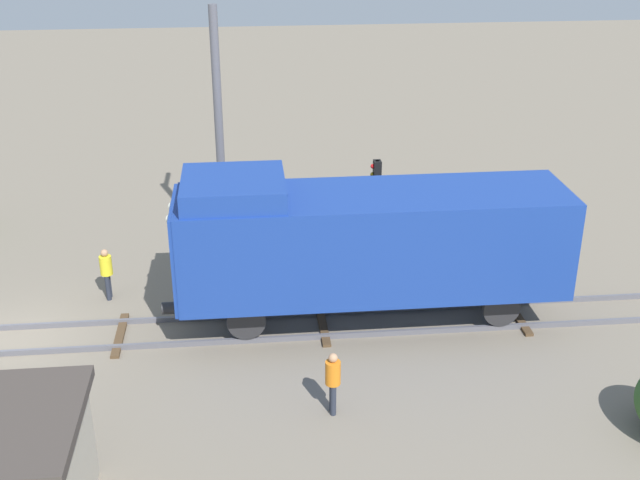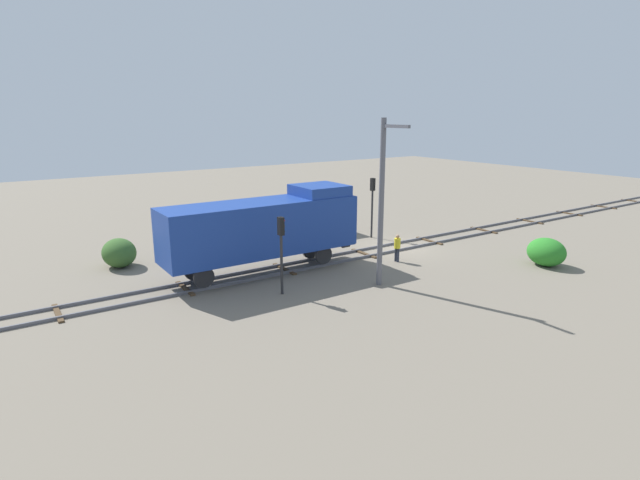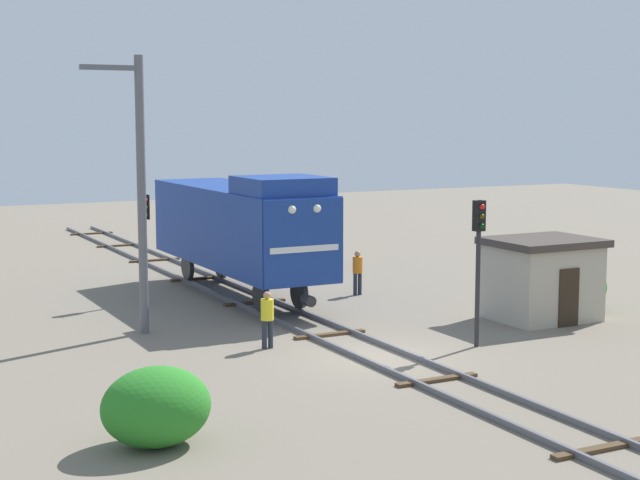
{
  "view_description": "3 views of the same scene",
  "coord_description": "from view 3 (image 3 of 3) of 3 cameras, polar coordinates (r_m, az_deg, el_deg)",
  "views": [
    {
      "loc": [
        20.51,
        6.74,
        12.13
      ],
      "look_at": [
        -1.48,
        8.94,
        2.14
      ],
      "focal_mm": 45.0,
      "sensor_mm": 36.0,
      "label": 1
    },
    {
      "loc": [
        -24.1,
        22.56,
        8.84
      ],
      "look_at": [
        0.28,
        6.2,
        1.35
      ],
      "focal_mm": 28.0,
      "sensor_mm": 36.0,
      "label": 2
    },
    {
      "loc": [
        -13.87,
        -23.4,
        6.79
      ],
      "look_at": [
        0.91,
        5.41,
        2.67
      ],
      "focal_mm": 55.0,
      "sensor_mm": 36.0,
      "label": 3
    }
  ],
  "objects": [
    {
      "name": "traffic_signal_near",
      "position": [
        28.98,
        9.22,
        -0.33
      ],
      "size": [
        0.32,
        0.34,
        4.35
      ],
      "color": "#262628",
      "rests_on": "ground"
    },
    {
      "name": "locomotive",
      "position": [
        36.47,
        -4.63,
        0.9
      ],
      "size": [
        2.9,
        11.6,
        4.6
      ],
      "color": "navy",
      "rests_on": "railway_track"
    },
    {
      "name": "railway_track",
      "position": [
        28.02,
        3.42,
        -6.64
      ],
      "size": [
        2.4,
        70.99,
        0.16
      ],
      "color": "#595960",
      "rests_on": "ground"
    },
    {
      "name": "catenary_mast",
      "position": [
        30.76,
        -10.45,
        2.97
      ],
      "size": [
        1.94,
        0.28,
        8.63
      ],
      "color": "#595960",
      "rests_on": "ground"
    },
    {
      "name": "traffic_signal_mid",
      "position": [
        36.15,
        -10.15,
        0.72
      ],
      "size": [
        0.32,
        0.34,
        3.95
      ],
      "color": "#262628",
      "rests_on": "ground"
    },
    {
      "name": "bush_far",
      "position": [
        45.09,
        -0.83,
        -0.33
      ],
      "size": [
        2.34,
        1.92,
        1.71
      ],
      "primitive_type": "ellipsoid",
      "color": "#345A26",
      "rests_on": "ground"
    },
    {
      "name": "bush_near",
      "position": [
        35.48,
        14.69,
        -2.68
      ],
      "size": [
        2.26,
        1.85,
        1.65
      ],
      "primitive_type": "ellipsoid",
      "color": "#1F7026",
      "rests_on": "ground"
    },
    {
      "name": "relay_hut",
      "position": [
        33.59,
        12.82,
        -2.19
      ],
      "size": [
        3.5,
        2.9,
        2.74
      ],
      "color": "#B2A893",
      "rests_on": "ground"
    },
    {
      "name": "ground_plane",
      "position": [
        28.04,
        3.41,
        -6.78
      ],
      "size": [
        106.49,
        106.49,
        0.0
      ],
      "primitive_type": "plane",
      "color": "#756B5B"
    },
    {
      "name": "worker_near_track",
      "position": [
        28.77,
        -3.09,
        -4.39
      ],
      "size": [
        0.38,
        0.38,
        1.7
      ],
      "rotation": [
        0.0,
        0.0,
        3.55
      ],
      "color": "#262B38",
      "rests_on": "ground"
    },
    {
      "name": "worker_by_signal",
      "position": [
        37.28,
        2.2,
        -1.7
      ],
      "size": [
        0.38,
        0.38,
        1.7
      ],
      "rotation": [
        0.0,
        0.0,
        5.58
      ],
      "color": "#262B38",
      "rests_on": "ground"
    },
    {
      "name": "bush_mid",
      "position": [
        20.72,
        -9.51,
        -9.55
      ],
      "size": [
        2.3,
        1.88,
        1.68
      ],
      "primitive_type": "ellipsoid",
      "color": "#2A7F26",
      "rests_on": "ground"
    }
  ]
}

